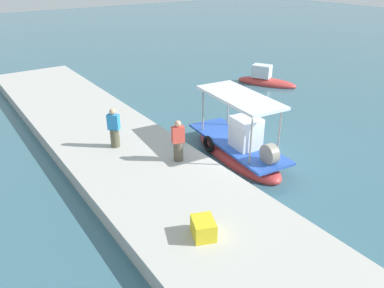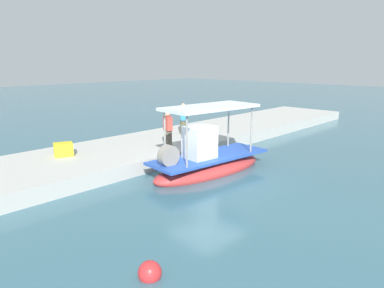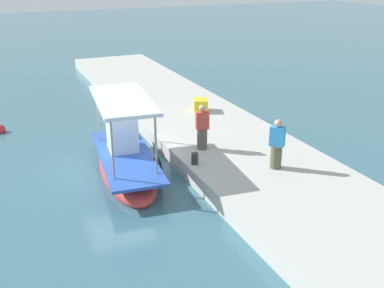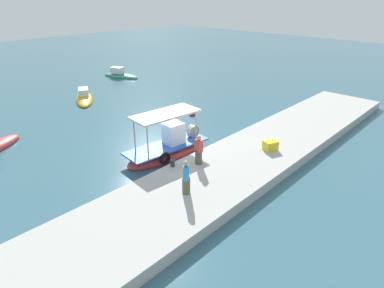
# 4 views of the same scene
# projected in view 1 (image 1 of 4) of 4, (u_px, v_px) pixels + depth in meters

# --- Properties ---
(ground_plane) EXTENTS (120.00, 120.00, 0.00)m
(ground_plane) POSITION_uv_depth(u_px,v_px,m) (247.00, 159.00, 16.05)
(ground_plane) COLOR #396474
(dock_quay) EXTENTS (36.00, 4.89, 0.58)m
(dock_quay) POSITION_uv_depth(u_px,v_px,m) (159.00, 185.00, 13.69)
(dock_quay) COLOR #B6B5AF
(dock_quay) RESTS_ON ground_plane
(main_fishing_boat) EXTENTS (5.63, 2.33, 3.10)m
(main_fishing_boat) POSITION_uv_depth(u_px,v_px,m) (238.00, 147.00, 15.99)
(main_fishing_boat) COLOR #C73837
(main_fishing_boat) RESTS_ON ground_plane
(fisherman_near_bollard) EXTENTS (0.53, 0.53, 1.68)m
(fisherman_near_bollard) POSITION_uv_depth(u_px,v_px,m) (114.00, 130.00, 15.52)
(fisherman_near_bollard) COLOR #54543D
(fisherman_near_bollard) RESTS_ON dock_quay
(fisherman_by_crate) EXTENTS (0.45, 0.52, 1.66)m
(fisherman_by_crate) POSITION_uv_depth(u_px,v_px,m) (178.00, 143.00, 14.45)
(fisherman_by_crate) COLOR brown
(fisherman_by_crate) RESTS_ON dock_quay
(mooring_bollard) EXTENTS (0.24, 0.24, 0.39)m
(mooring_bollard) POSITION_uv_depth(u_px,v_px,m) (180.00, 140.00, 15.96)
(mooring_bollard) COLOR #2D2D33
(mooring_bollard) RESTS_ON dock_quay
(cargo_crate) EXTENTS (0.93, 0.85, 0.55)m
(cargo_crate) POSITION_uv_depth(u_px,v_px,m) (203.00, 228.00, 10.58)
(cargo_crate) COLOR yellow
(cargo_crate) RESTS_ON dock_quay
(moored_boat_near) EXTENTS (4.23, 3.07, 1.53)m
(moored_boat_near) POSITION_uv_depth(u_px,v_px,m) (266.00, 81.00, 25.74)
(moored_boat_near) COLOR #BF3A37
(moored_boat_near) RESTS_ON ground_plane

